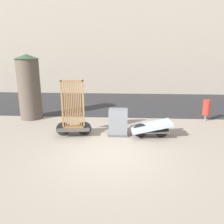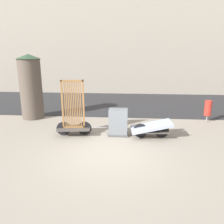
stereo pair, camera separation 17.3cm
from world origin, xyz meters
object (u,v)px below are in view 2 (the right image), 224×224
(bike_cart_with_mattress, at_px, (151,127))
(utility_cabinet, at_px, (118,123))
(trash_bin, at_px, (208,108))
(advertising_column, at_px, (31,86))
(bike_cart_with_bedframe, at_px, (74,117))

(bike_cart_with_mattress, height_order, utility_cabinet, utility_cabinet)
(bike_cart_with_mattress, height_order, trash_bin, trash_bin)
(advertising_column, bearing_deg, trash_bin, 0.00)
(bike_cart_with_mattress, distance_m, advertising_column, 6.63)
(bike_cart_with_bedframe, distance_m, trash_bin, 6.65)
(bike_cart_with_mattress, distance_m, trash_bin, 3.87)
(utility_cabinet, height_order, trash_bin, utility_cabinet)
(bike_cart_with_bedframe, bearing_deg, advertising_column, 132.20)
(utility_cabinet, relative_size, advertising_column, 0.34)
(bike_cart_with_mattress, height_order, advertising_column, advertising_column)
(trash_bin, xyz_separation_m, advertising_column, (-9.05, 0.00, 0.98))
(utility_cabinet, xyz_separation_m, advertising_column, (-4.69, 2.25, 1.17))
(bike_cart_with_mattress, bearing_deg, bike_cart_with_bedframe, 176.19)
(bike_cart_with_mattress, distance_m, utility_cabinet, 1.37)
(bike_cart_with_bedframe, relative_size, utility_cabinet, 2.06)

